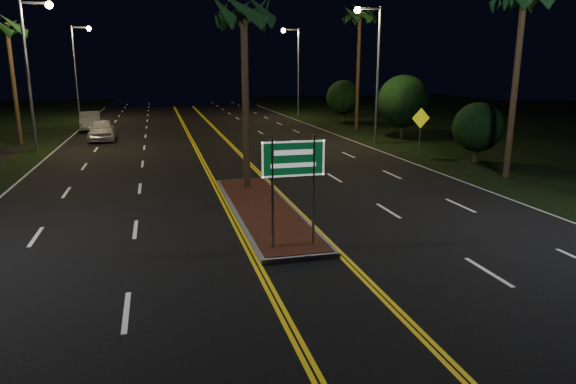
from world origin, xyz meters
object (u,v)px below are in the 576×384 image
object	(u,v)px
streetlight_left_far	(79,62)
streetlight_right_mid	(373,59)
streetlight_right_far	(295,62)
palm_right_far	(360,16)
palm_left_far	(7,27)
shrub_near	(478,127)
car_near	(102,128)
palm_median	(244,13)
shrub_mid	(403,101)
car_far	(90,119)
streetlight_left_mid	(33,59)
shrub_far	(343,97)
highway_sign	(293,169)
median_island	(264,210)
warning_sign	(420,124)

from	to	relation	value
streetlight_left_far	streetlight_right_mid	distance (m)	30.57
streetlight_right_far	palm_right_far	bearing A→B (deg)	-79.67
palm_left_far	palm_right_far	bearing A→B (deg)	4.47
shrub_near	car_near	distance (m)	25.48
palm_median	shrub_mid	world-z (taller)	palm_median
palm_median	car_far	distance (m)	27.14
streetlight_left_far	shrub_near	distance (m)	38.67
streetlight_left_mid	shrub_near	size ratio (longest dim) A/B	2.73
streetlight_left_far	shrub_far	xyz separation A→B (m)	(24.41, -8.00, -3.32)
streetlight_right_mid	shrub_far	bearing A→B (deg)	77.18
highway_sign	streetlight_left_far	distance (m)	42.67
car_near	highway_sign	bearing A→B (deg)	-75.74
car_near	palm_left_far	bearing A→B (deg)	-177.47
streetlight_right_mid	palm_right_far	bearing A→B (deg)	74.71
shrub_near	streetlight_left_mid	bearing A→B (deg)	157.48
highway_sign	shrub_mid	world-z (taller)	shrub_mid
streetlight_right_far	car_far	xyz separation A→B (m)	(-19.64, -6.72, -4.78)
palm_median	car_near	size ratio (longest dim) A/B	1.57
streetlight_right_mid	palm_right_far	world-z (taller)	palm_right_far
shrub_near	shrub_mid	bearing A→B (deg)	87.14
median_island	streetlight_right_mid	size ratio (longest dim) A/B	1.14
streetlight_left_mid	palm_right_far	distance (m)	24.42
highway_sign	palm_right_far	size ratio (longest dim) A/B	0.31
streetlight_left_far	car_near	xyz separation A→B (m)	(3.13, -15.58, -4.78)
shrub_mid	shrub_far	distance (m)	12.01
car_near	palm_right_far	bearing A→B (deg)	2.43
streetlight_right_mid	warning_sign	bearing A→B (deg)	-79.98
streetlight_left_mid	streetlight_right_far	xyz separation A→B (m)	(21.23, 18.00, 0.00)
streetlight_right_mid	streetlight_left_far	bearing A→B (deg)	133.97
streetlight_left_mid	palm_right_far	xyz separation A→B (m)	(23.41, 6.00, 3.49)
shrub_near	car_far	world-z (taller)	shrub_near
highway_sign	streetlight_left_mid	bearing A→B (deg)	116.59
palm_left_far	palm_right_far	size ratio (longest dim) A/B	0.85
streetlight_left_far	palm_left_far	size ratio (longest dim) A/B	1.02
palm_left_far	car_near	world-z (taller)	palm_left_far
palm_left_far	palm_right_far	distance (m)	25.72
highway_sign	car_near	xyz separation A→B (m)	(-7.48, 25.63, -1.52)
palm_left_far	shrub_mid	bearing A→B (deg)	-8.49
palm_left_far	warning_sign	xyz separation A→B (m)	(24.33, -11.21, -5.88)
palm_right_far	shrub_mid	xyz separation A→B (m)	(1.20, -6.00, -6.42)
car_near	shrub_near	bearing A→B (deg)	-36.52
palm_median	shrub_mid	size ratio (longest dim) A/B	1.80
palm_median	warning_sign	xyz separation A→B (m)	(11.53, 6.29, -5.41)
median_island	palm_median	bearing A→B (deg)	90.00
palm_right_far	car_far	world-z (taller)	palm_right_far
streetlight_left_far	streetlight_right_mid	world-z (taller)	same
warning_sign	shrub_far	bearing A→B (deg)	78.84
streetlight_left_far	shrub_far	bearing A→B (deg)	-18.14
shrub_near	shrub_far	world-z (taller)	shrub_far
shrub_far	car_far	world-z (taller)	shrub_far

